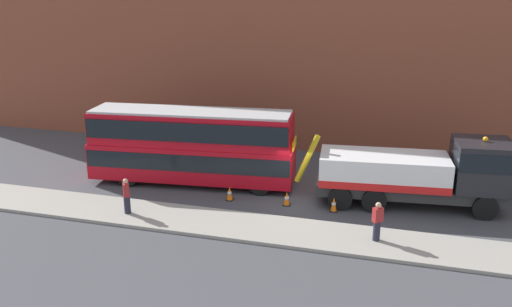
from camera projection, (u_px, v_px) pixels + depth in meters
name	position (u px, v px, depth m)	size (l,w,h in m)	color
ground_plane	(303.00, 198.00, 27.21)	(120.00, 120.00, 0.00)	#424247
near_kerb	(284.00, 231.00, 23.33)	(60.00, 2.80, 0.15)	gray
building_facade	(332.00, 24.00, 32.49)	(60.00, 1.50, 16.00)	brown
recovery_tow_truck	(421.00, 172.00, 25.66)	(10.23, 3.52, 3.67)	#2D2D2D
double_decker_bus	(192.00, 144.00, 28.52)	(11.20, 3.64, 4.06)	#B70C19
pedestrian_onlooker	(127.00, 196.00, 24.77)	(0.44, 0.48, 1.71)	#232333
pedestrian_bystander	(377.00, 222.00, 22.13)	(0.47, 0.46, 1.71)	#232333
traffic_cone_near_bus	(230.00, 194.00, 26.79)	(0.36, 0.36, 0.72)	orange
traffic_cone_midway	(287.00, 199.00, 26.16)	(0.36, 0.36, 0.72)	orange
traffic_cone_near_truck	(334.00, 205.00, 25.48)	(0.36, 0.36, 0.72)	orange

